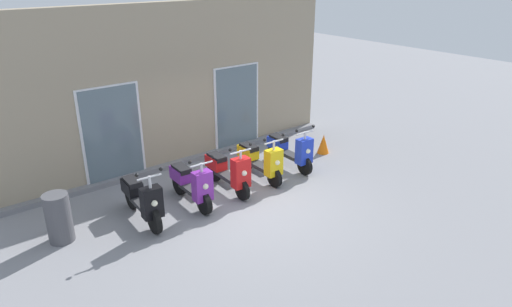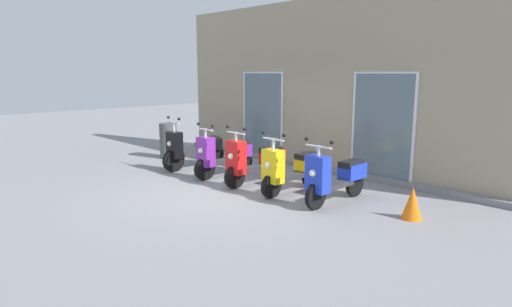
{
  "view_description": "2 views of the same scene",
  "coord_description": "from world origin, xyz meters",
  "px_view_note": "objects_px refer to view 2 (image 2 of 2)",
  "views": [
    {
      "loc": [
        -5.26,
        -6.91,
        4.75
      ],
      "look_at": [
        0.53,
        0.42,
        0.89
      ],
      "focal_mm": 32.25,
      "sensor_mm": 36.0,
      "label": 1
    },
    {
      "loc": [
        6.19,
        -5.26,
        2.29
      ],
      "look_at": [
        0.46,
        0.38,
        0.75
      ],
      "focal_mm": 29.97,
      "sensor_mm": 36.0,
      "label": 2
    }
  ],
  "objects_px": {
    "scooter_red": "(254,161)",
    "traffic_cone": "(412,203)",
    "trash_bin": "(168,141)",
    "scooter_black": "(193,149)",
    "scooter_purple": "(223,155)",
    "scooter_yellow": "(291,168)",
    "scooter_blue": "(336,176)"
  },
  "relations": [
    {
      "from": "scooter_black",
      "to": "traffic_cone",
      "type": "bearing_deg",
      "value": 2.89
    },
    {
      "from": "scooter_blue",
      "to": "traffic_cone",
      "type": "distance_m",
      "value": 1.38
    },
    {
      "from": "scooter_blue",
      "to": "scooter_black",
      "type": "bearing_deg",
      "value": -178.39
    },
    {
      "from": "scooter_red",
      "to": "scooter_yellow",
      "type": "xyz_separation_m",
      "value": [
        0.95,
        0.05,
        -0.02
      ]
    },
    {
      "from": "scooter_red",
      "to": "traffic_cone",
      "type": "height_order",
      "value": "scooter_red"
    },
    {
      "from": "scooter_yellow",
      "to": "scooter_blue",
      "type": "distance_m",
      "value": 1.0
    },
    {
      "from": "scooter_blue",
      "to": "trash_bin",
      "type": "height_order",
      "value": "scooter_blue"
    },
    {
      "from": "scooter_red",
      "to": "trash_bin",
      "type": "distance_m",
      "value": 3.6
    },
    {
      "from": "scooter_red",
      "to": "traffic_cone",
      "type": "relative_size",
      "value": 3.13
    },
    {
      "from": "traffic_cone",
      "to": "trash_bin",
      "type": "bearing_deg",
      "value": 179.96
    },
    {
      "from": "trash_bin",
      "to": "traffic_cone",
      "type": "bearing_deg",
      "value": -0.04
    },
    {
      "from": "scooter_red",
      "to": "traffic_cone",
      "type": "xyz_separation_m",
      "value": [
        3.3,
        0.25,
        -0.23
      ]
    },
    {
      "from": "trash_bin",
      "to": "scooter_red",
      "type": "bearing_deg",
      "value": -4.1
    },
    {
      "from": "scooter_red",
      "to": "scooter_blue",
      "type": "height_order",
      "value": "scooter_red"
    },
    {
      "from": "scooter_blue",
      "to": "traffic_cone",
      "type": "relative_size",
      "value": 3.11
    },
    {
      "from": "scooter_purple",
      "to": "scooter_red",
      "type": "height_order",
      "value": "scooter_red"
    },
    {
      "from": "scooter_purple",
      "to": "traffic_cone",
      "type": "xyz_separation_m",
      "value": [
        4.27,
        0.28,
        -0.21
      ]
    },
    {
      "from": "scooter_black",
      "to": "scooter_purple",
      "type": "bearing_deg",
      "value": -0.34
    },
    {
      "from": "scooter_black",
      "to": "scooter_blue",
      "type": "height_order",
      "value": "scooter_black"
    },
    {
      "from": "scooter_yellow",
      "to": "scooter_blue",
      "type": "height_order",
      "value": "scooter_yellow"
    },
    {
      "from": "scooter_black",
      "to": "scooter_yellow",
      "type": "height_order",
      "value": "scooter_black"
    },
    {
      "from": "scooter_yellow",
      "to": "scooter_blue",
      "type": "relative_size",
      "value": 0.98
    },
    {
      "from": "scooter_purple",
      "to": "trash_bin",
      "type": "bearing_deg",
      "value": 173.85
    },
    {
      "from": "trash_bin",
      "to": "scooter_purple",
      "type": "bearing_deg",
      "value": -6.15
    },
    {
      "from": "scooter_yellow",
      "to": "scooter_red",
      "type": "bearing_deg",
      "value": -176.99
    },
    {
      "from": "scooter_yellow",
      "to": "scooter_purple",
      "type": "bearing_deg",
      "value": -177.74
    },
    {
      "from": "scooter_black",
      "to": "scooter_yellow",
      "type": "relative_size",
      "value": 1.07
    },
    {
      "from": "scooter_blue",
      "to": "trash_bin",
      "type": "distance_m",
      "value": 5.54
    },
    {
      "from": "scooter_blue",
      "to": "traffic_cone",
      "type": "height_order",
      "value": "scooter_blue"
    },
    {
      "from": "scooter_yellow",
      "to": "trash_bin",
      "type": "bearing_deg",
      "value": 177.39
    },
    {
      "from": "scooter_black",
      "to": "scooter_purple",
      "type": "distance_m",
      "value": 1.12
    },
    {
      "from": "scooter_purple",
      "to": "scooter_black",
      "type": "bearing_deg",
      "value": 179.66
    }
  ]
}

